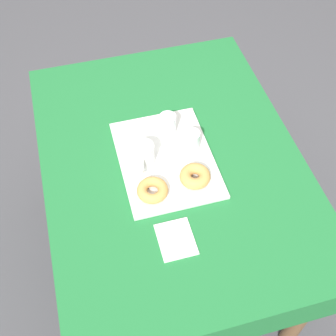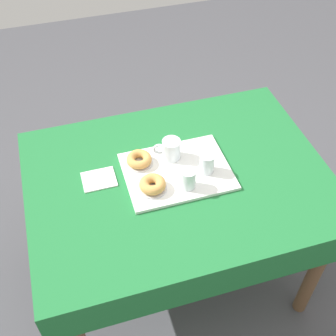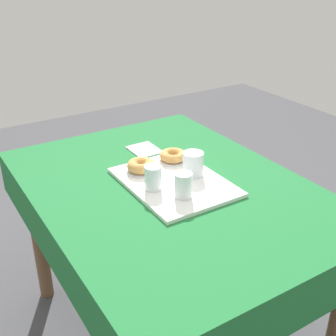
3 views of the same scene
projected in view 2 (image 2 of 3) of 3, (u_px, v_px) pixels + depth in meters
ground_plane at (176, 271)px, 2.37m from camera, size 6.00×6.00×0.00m
dining_table at (178, 191)px, 1.89m from camera, size 1.26×0.94×0.76m
serving_tray at (178, 171)px, 1.83m from camera, size 0.44×0.34×0.01m
tea_mug_left at (171, 150)px, 1.85m from camera, size 0.12×0.08×0.09m
water_glass_near at (207, 164)px, 1.80m from camera, size 0.06×0.06×0.09m
water_glass_far at (188, 180)px, 1.74m from camera, size 0.06×0.06×0.09m
donut_plate_left at (153, 188)px, 1.75m from camera, size 0.11×0.11×0.01m
sugar_donut_left at (153, 184)px, 1.74m from camera, size 0.11×0.11×0.04m
donut_plate_right at (139, 163)px, 1.85m from camera, size 0.11×0.11×0.01m
sugar_donut_right at (139, 159)px, 1.84m from camera, size 0.11×0.11×0.04m
paper_napkin at (99, 179)px, 1.81m from camera, size 0.14×0.11×0.01m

